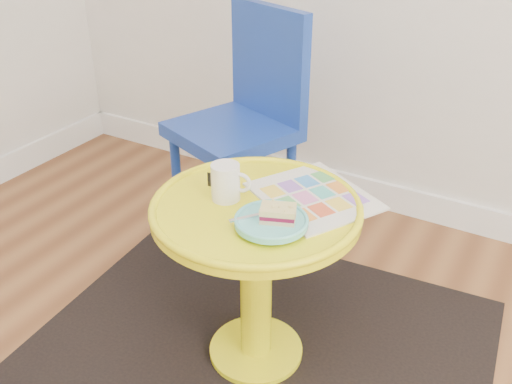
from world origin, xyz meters
The scene contains 9 objects.
room_walls centered at (-0.99, 0.99, 0.06)m, with size 4.00×4.00×4.00m.
rug centered at (-0.44, 0.99, 0.00)m, with size 1.30×1.10×0.01m, color black.
side_table centered at (-0.44, 0.99, 0.37)m, with size 0.54×0.54×0.51m.
chair centered at (-0.81, 1.56, 0.49)m, with size 0.49×0.49×0.86m.
newspaper centered at (-0.33, 1.11, 0.51)m, with size 0.30×0.26×0.01m, color silver.
mug centered at (-0.52, 0.99, 0.56)m, with size 0.11×0.07×0.10m.
plate centered at (-0.36, 0.92, 0.53)m, with size 0.18×0.18×0.02m.
cake_slice centered at (-0.34, 0.93, 0.56)m, with size 0.10×0.08×0.04m.
fork centered at (-0.39, 0.92, 0.54)m, with size 0.10×0.12×0.00m.
Camera 1 is at (0.18, -0.08, 1.25)m, focal length 40.00 mm.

